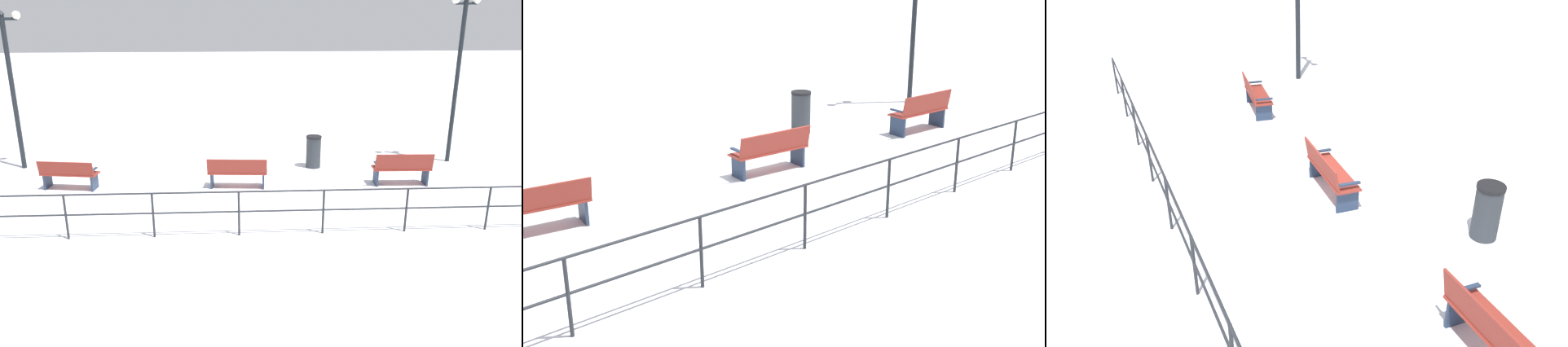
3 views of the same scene
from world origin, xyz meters
TOP-DOWN VIEW (x-y plane):
  - ground_plane at (0.00, 0.00)m, footprint 80.00×80.00m
  - bench_nearest at (-0.18, -4.58)m, footprint 0.61×1.61m
  - bench_second at (-0.17, 0.01)m, footprint 0.65×1.66m
  - bench_third at (-0.05, 4.59)m, footprint 0.73×1.59m
  - lamppost_near at (1.99, -6.79)m, footprint 0.25×0.86m
  - lamppost_middle at (1.99, 6.60)m, footprint 0.23×1.06m
  - waterfront_railing at (-3.18, 0.00)m, footprint 0.05×14.88m
  - trash_bin at (1.59, -2.36)m, footprint 0.47×0.47m

SIDE VIEW (x-z plane):
  - ground_plane at x=0.00m, z-range 0.00..0.00m
  - bench_third at x=-0.05m, z-range 0.03..0.87m
  - bench_second at x=-0.17m, z-range 0.02..0.90m
  - bench_nearest at x=-0.18m, z-range 0.02..0.98m
  - trash_bin at x=1.59m, z-range 0.00..1.00m
  - waterfront_railing at x=-3.18m, z-range 0.18..1.22m
  - lamppost_middle at x=1.99m, z-range 0.57..5.24m
  - lamppost_near at x=1.99m, z-range 0.71..5.80m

